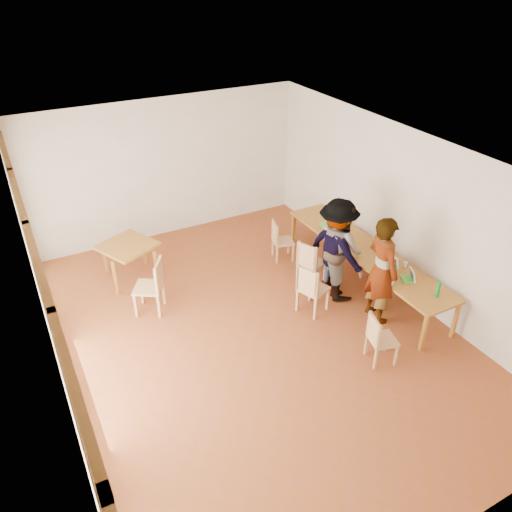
% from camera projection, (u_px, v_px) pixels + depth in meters
% --- Properties ---
extents(ground, '(8.00, 8.00, 0.00)m').
position_uv_depth(ground, '(253.00, 332.00, 8.34)').
color(ground, brown).
rests_on(ground, ground).
extents(wall_back, '(6.00, 0.10, 3.00)m').
position_uv_depth(wall_back, '(165.00, 169.00, 10.57)').
color(wall_back, silver).
rests_on(wall_back, ground).
extents(wall_front, '(6.00, 0.10, 3.00)m').
position_uv_depth(wall_front, '(457.00, 458.00, 4.55)').
color(wall_front, silver).
rests_on(wall_front, ground).
extents(wall_right, '(0.10, 8.00, 3.00)m').
position_uv_depth(wall_right, '(404.00, 214.00, 8.76)').
color(wall_right, silver).
rests_on(wall_right, ground).
extents(window_wall, '(0.10, 8.00, 3.00)m').
position_uv_depth(window_wall, '(48.00, 313.00, 6.37)').
color(window_wall, white).
rests_on(window_wall, ground).
extents(ceiling, '(6.00, 8.00, 0.04)m').
position_uv_depth(ceiling, '(253.00, 161.00, 6.76)').
color(ceiling, white).
rests_on(ceiling, wall_back).
extents(communal_table, '(0.80, 4.00, 0.75)m').
position_uv_depth(communal_table, '(365.00, 252.00, 9.20)').
color(communal_table, '#B17127').
rests_on(communal_table, ground).
extents(side_table, '(0.90, 0.90, 0.75)m').
position_uv_depth(side_table, '(128.00, 248.00, 9.38)').
color(side_table, '#B17127').
rests_on(side_table, ground).
extents(chair_near, '(0.48, 0.48, 0.45)m').
position_uv_depth(chair_near, '(378.00, 335.00, 7.50)').
color(chair_near, tan).
rests_on(chair_near, ground).
extents(chair_mid, '(0.57, 0.57, 0.51)m').
position_uv_depth(chair_mid, '(310.00, 285.00, 8.50)').
color(chair_mid, tan).
rests_on(chair_mid, ground).
extents(chair_far, '(0.57, 0.57, 0.50)m').
position_uv_depth(chair_far, '(309.00, 259.00, 9.23)').
color(chair_far, tan).
rests_on(chair_far, ground).
extents(chair_empty, '(0.48, 0.48, 0.45)m').
position_uv_depth(chair_empty, '(279.00, 237.00, 10.08)').
color(chair_empty, tan).
rests_on(chair_empty, ground).
extents(chair_spare, '(0.65, 0.65, 0.54)m').
position_uv_depth(chair_spare, '(154.00, 281.00, 8.54)').
color(chair_spare, tan).
rests_on(chair_spare, ground).
extents(person_near, '(0.51, 0.73, 1.93)m').
position_uv_depth(person_near, '(382.00, 270.00, 8.20)').
color(person_near, gray).
rests_on(person_near, ground).
extents(person_mid, '(0.82, 0.99, 1.83)m').
position_uv_depth(person_mid, '(340.00, 248.00, 8.91)').
color(person_mid, gray).
rests_on(person_mid, ground).
extents(person_far, '(0.90, 1.32, 1.87)m').
position_uv_depth(person_far, '(337.00, 248.00, 8.86)').
color(person_far, gray).
rests_on(person_far, ground).
extents(laptop_near, '(0.28, 0.29, 0.20)m').
position_uv_depth(laptop_near, '(410.00, 277.00, 8.32)').
color(laptop_near, '#4BCC39').
rests_on(laptop_near, communal_table).
extents(laptop_mid, '(0.24, 0.28, 0.23)m').
position_uv_depth(laptop_mid, '(391.00, 264.00, 8.65)').
color(laptop_mid, '#4BCC39').
rests_on(laptop_mid, communal_table).
extents(laptop_far, '(0.19, 0.22, 0.18)m').
position_uv_depth(laptop_far, '(327.00, 223.00, 9.97)').
color(laptop_far, '#4BCC39').
rests_on(laptop_far, communal_table).
extents(yellow_mug, '(0.15, 0.15, 0.10)m').
position_uv_depth(yellow_mug, '(343.00, 220.00, 10.09)').
color(yellow_mug, '#C5C20A').
rests_on(yellow_mug, communal_table).
extents(green_bottle, '(0.07, 0.07, 0.28)m').
position_uv_depth(green_bottle, '(438.00, 289.00, 7.87)').
color(green_bottle, '#147C24').
rests_on(green_bottle, communal_table).
extents(clear_glass, '(0.07, 0.07, 0.09)m').
position_uv_depth(clear_glass, '(405.00, 264.00, 8.67)').
color(clear_glass, silver).
rests_on(clear_glass, communal_table).
extents(condiment_cup, '(0.08, 0.08, 0.06)m').
position_uv_depth(condiment_cup, '(344.00, 230.00, 9.76)').
color(condiment_cup, white).
rests_on(condiment_cup, communal_table).
extents(pink_phone, '(0.05, 0.10, 0.01)m').
position_uv_depth(pink_phone, '(338.00, 230.00, 9.82)').
color(pink_phone, '#E34655').
rests_on(pink_phone, communal_table).
extents(black_pouch, '(0.16, 0.26, 0.09)m').
position_uv_depth(black_pouch, '(337.00, 218.00, 10.18)').
color(black_pouch, black).
rests_on(black_pouch, communal_table).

